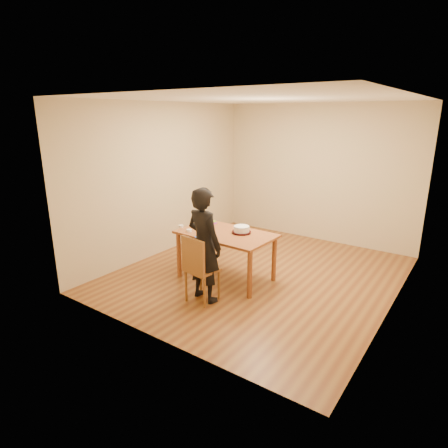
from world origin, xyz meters
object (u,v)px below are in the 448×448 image
Objects in this scene: dining_table at (226,234)px; dining_chair at (202,270)px; cake_plate at (241,232)px; person at (204,245)px; cake at (242,229)px.

dining_table is 0.84m from dining_chair.
cake_plate is 0.86m from person.
person reaches higher than dining_table.
dining_table is at bearing 109.80° from dining_chair.
dining_table is 6.03× the size of cake.
dining_table is at bearing -146.61° from cake.
dining_chair is at bearing -93.05° from cake.
dining_table is 0.25m from cake.
person reaches higher than cake.
cake_plate is at bearing 95.80° from dining_chair.
dining_table is 0.75m from person.
cake_plate is (0.20, 0.13, 0.03)m from dining_table.
dining_table is at bearing -69.23° from person.
cake_plate reaches higher than dining_chair.
dining_chair is at bearing -76.98° from dining_table.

